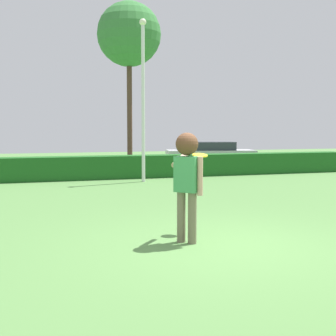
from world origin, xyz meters
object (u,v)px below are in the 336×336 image
lamppost (143,92)px  parked_car_silver (210,153)px  person (187,171)px  frisbee (200,155)px  oak_tree (129,35)px

lamppost → parked_car_silver: bearing=46.3°
person → lamppost: 9.00m
person → frisbee: (0.50, 0.70, 0.21)m
parked_car_silver → oak_tree: (-3.81, 0.77, 5.54)m
frisbee → parked_car_silver: frisbee is taller
frisbee → oak_tree: oak_tree is taller
lamppost → oak_tree: size_ratio=0.73×
parked_car_silver → oak_tree: size_ratio=0.57×
frisbee → lamppost: 8.20m
person → oak_tree: size_ratio=0.23×
person → parked_car_silver: 14.83m
person → lamppost: (1.54, 8.65, 1.96)m
frisbee → lamppost: lamppost is taller
oak_tree → parked_car_silver: bearing=-11.4°
frisbee → oak_tree: 14.51m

